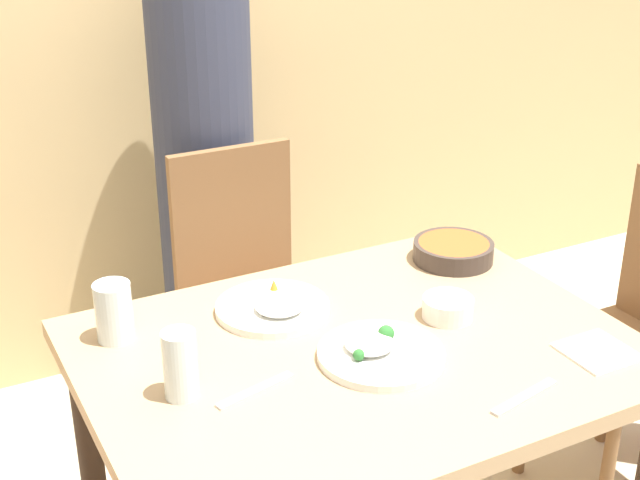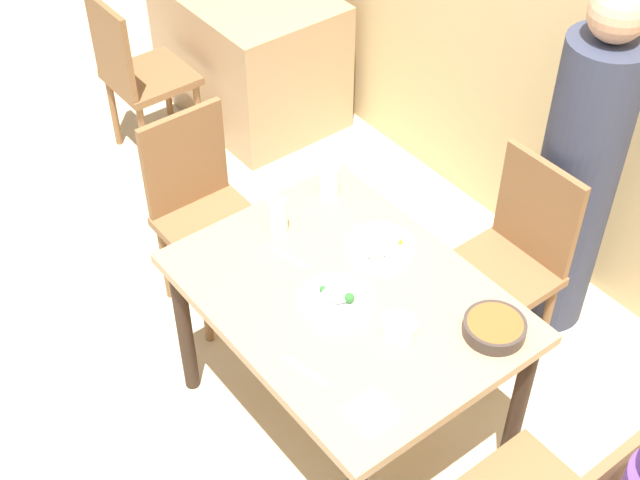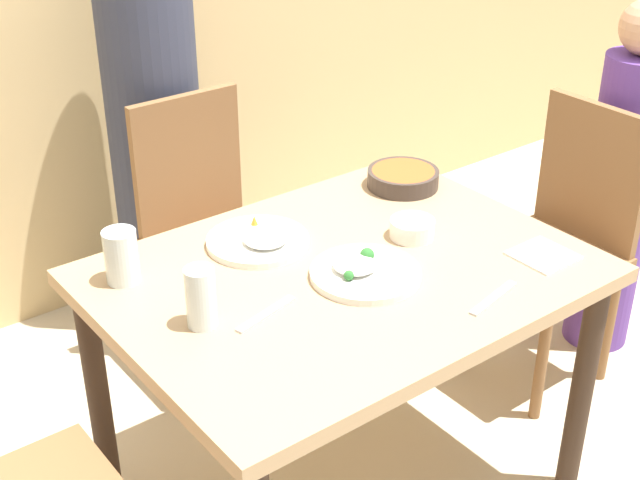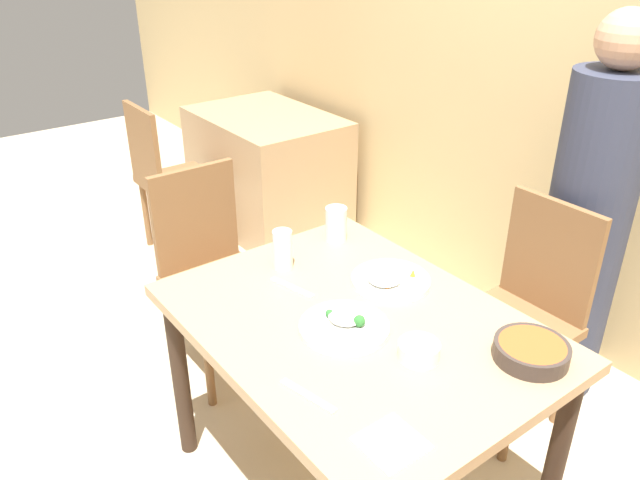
{
  "view_description": "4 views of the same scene",
  "coord_description": "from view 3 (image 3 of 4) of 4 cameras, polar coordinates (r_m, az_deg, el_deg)",
  "views": [
    {
      "loc": [
        -0.84,
        -1.43,
        1.72
      ],
      "look_at": [
        -0.07,
        0.05,
        0.98
      ],
      "focal_mm": 50.0,
      "sensor_mm": 36.0,
      "label": 1
    },
    {
      "loc": [
        1.62,
        -1.37,
        2.93
      ],
      "look_at": [
        -0.07,
        -0.06,
        0.96
      ],
      "focal_mm": 50.0,
      "sensor_mm": 36.0,
      "label": 2
    },
    {
      "loc": [
        -1.19,
        -1.46,
        1.83
      ],
      "look_at": [
        -0.09,
        -0.02,
        0.85
      ],
      "focal_mm": 50.0,
      "sensor_mm": 36.0,
      "label": 3
    },
    {
      "loc": [
        1.19,
        -1.03,
        1.82
      ],
      "look_at": [
        -0.15,
        -0.03,
        0.95
      ],
      "focal_mm": 35.0,
      "sensor_mm": 36.0,
      "label": 4
    }
  ],
  "objects": [
    {
      "name": "fork_steel",
      "position": [
        2.1,
        11.03,
        -3.66
      ],
      "size": [
        0.18,
        0.06,
        0.01
      ],
      "color": "silver",
      "rests_on": "dining_table"
    },
    {
      "name": "chair_child_spot",
      "position": [
        2.92,
        15.14,
        0.19
      ],
      "size": [
        0.4,
        0.4,
        0.91
      ],
      "rotation": [
        0.0,
        0.0,
        -1.57
      ],
      "color": "brown",
      "rests_on": "ground_plane"
    },
    {
      "name": "bowl_curry",
      "position": [
        2.6,
        5.33,
        3.99
      ],
      "size": [
        0.21,
        0.21,
        0.05
      ],
      "color": "#3D332D",
      "rests_on": "dining_table"
    },
    {
      "name": "plate_rice_adult",
      "position": [
        2.15,
        2.8,
        -2.03
      ],
      "size": [
        0.27,
        0.27,
        0.05
      ],
      "color": "white",
      "rests_on": "dining_table"
    },
    {
      "name": "plate_rice_child",
      "position": [
        2.29,
        -3.91,
        -0.04
      ],
      "size": [
        0.26,
        0.26,
        0.04
      ],
      "color": "white",
      "rests_on": "dining_table"
    },
    {
      "name": "spoon_steel",
      "position": [
        2.01,
        -3.49,
        -4.74
      ],
      "size": [
        0.18,
        0.06,
        0.01
      ],
      "color": "silver",
      "rests_on": "dining_table"
    },
    {
      "name": "napkin_folded",
      "position": [
        2.3,
        14.09,
        -0.96
      ],
      "size": [
        0.14,
        0.14,
        0.01
      ],
      "color": "white",
      "rests_on": "dining_table"
    },
    {
      "name": "dining_table",
      "position": [
        2.23,
        1.49,
        -3.88
      ],
      "size": [
        1.16,
        0.87,
        0.73
      ],
      "color": "tan",
      "rests_on": "ground_plane"
    },
    {
      "name": "glass_water_tall",
      "position": [
        1.96,
        -7.66,
        -3.64
      ],
      "size": [
        0.07,
        0.07,
        0.14
      ],
      "color": "silver",
      "rests_on": "dining_table"
    },
    {
      "name": "chair_adult_spot",
      "position": [
        2.89,
        -7.07,
        0.81
      ],
      "size": [
        0.4,
        0.4,
        0.91
      ],
      "color": "brown",
      "rests_on": "ground_plane"
    },
    {
      "name": "person_child",
      "position": [
        3.09,
        18.6,
        2.97
      ],
      "size": [
        0.22,
        0.22,
        1.21
      ],
      "color": "#5B3893",
      "rests_on": "ground_plane"
    },
    {
      "name": "glass_water_short",
      "position": [
        2.15,
        -12.6,
        -1.03
      ],
      "size": [
        0.08,
        0.08,
        0.13
      ],
      "color": "silver",
      "rests_on": "dining_table"
    },
    {
      "name": "person_adult",
      "position": [
        3.06,
        -10.52,
        6.9
      ],
      "size": [
        0.31,
        0.31,
        1.56
      ],
      "color": "#33384C",
      "rests_on": "ground_plane"
    },
    {
      "name": "bowl_rice_small",
      "position": [
        2.33,
        5.92,
        0.77
      ],
      "size": [
        0.12,
        0.12,
        0.05
      ],
      "color": "white",
      "rests_on": "dining_table"
    }
  ]
}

